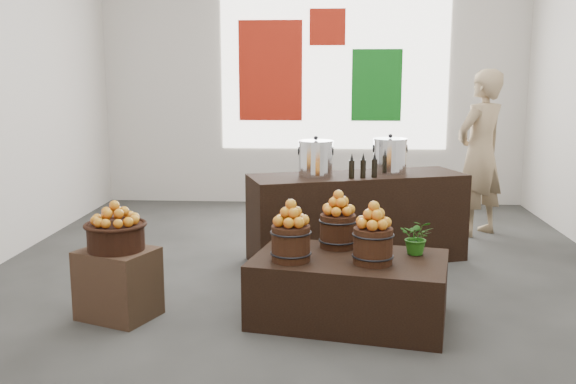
# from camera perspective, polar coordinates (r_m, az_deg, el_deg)

# --- Properties ---
(ground) EXTENTS (7.00, 7.00, 0.00)m
(ground) POSITION_cam_1_polar(r_m,az_deg,el_deg) (6.03, 1.27, -7.46)
(ground) COLOR #3D3D3B
(ground) RESTS_ON ground
(back_wall) EXTENTS (6.00, 0.04, 4.00)m
(back_wall) POSITION_cam_1_polar(r_m,az_deg,el_deg) (9.24, 2.23, 11.33)
(back_wall) COLOR beige
(back_wall) RESTS_ON ground
(back_opening) EXTENTS (3.20, 0.02, 2.40)m
(back_opening) POSITION_cam_1_polar(r_m,az_deg,el_deg) (9.21, 4.13, 11.32)
(back_opening) COLOR white
(back_opening) RESTS_ON back_wall
(deco_red_left) EXTENTS (0.90, 0.04, 1.40)m
(deco_red_left) POSITION_cam_1_polar(r_m,az_deg,el_deg) (9.24, -1.57, 10.72)
(deco_red_left) COLOR #A81C0C
(deco_red_left) RESTS_ON back_wall
(deco_green_right) EXTENTS (0.70, 0.04, 1.00)m
(deco_green_right) POSITION_cam_1_polar(r_m,az_deg,el_deg) (9.23, 7.88, 9.38)
(deco_green_right) COLOR #106717
(deco_green_right) RESTS_ON back_wall
(deco_red_upper) EXTENTS (0.50, 0.04, 0.50)m
(deco_red_upper) POSITION_cam_1_polar(r_m,az_deg,el_deg) (9.22, 3.53, 14.43)
(deco_red_upper) COLOR #A81C0C
(deco_red_upper) RESTS_ON back_wall
(crate) EXTENTS (0.66, 0.61, 0.54)m
(crate) POSITION_cam_1_polar(r_m,az_deg,el_deg) (5.14, -14.86, -7.86)
(crate) COLOR #4D3124
(crate) RESTS_ON ground
(wicker_basket) EXTENTS (0.43, 0.43, 0.20)m
(wicker_basket) POSITION_cam_1_polar(r_m,az_deg,el_deg) (5.04, -15.05, -3.90)
(wicker_basket) COLOR black
(wicker_basket) RESTS_ON crate
(apples_in_basket) EXTENTS (0.34, 0.34, 0.18)m
(apples_in_basket) POSITION_cam_1_polar(r_m,az_deg,el_deg) (5.00, -15.15, -1.82)
(apples_in_basket) COLOR #A4050F
(apples_in_basket) RESTS_ON wicker_basket
(display_table) EXTENTS (1.58, 1.15, 0.49)m
(display_table) POSITION_cam_1_polar(r_m,az_deg,el_deg) (4.94, 5.46, -8.56)
(display_table) COLOR black
(display_table) RESTS_ON ground
(apple_bucket_front_left) EXTENTS (0.29, 0.29, 0.26)m
(apple_bucket_front_left) POSITION_cam_1_polar(r_m,az_deg,el_deg) (4.73, 0.25, -4.58)
(apple_bucket_front_left) COLOR #3A1D0F
(apple_bucket_front_left) RESTS_ON display_table
(apples_in_bucket_front_left) EXTENTS (0.21, 0.21, 0.19)m
(apples_in_bucket_front_left) POSITION_cam_1_polar(r_m,az_deg,el_deg) (4.68, 0.26, -1.88)
(apples_in_bucket_front_left) COLOR #A4050F
(apples_in_bucket_front_left) RESTS_ON apple_bucket_front_left
(apple_bucket_front_right) EXTENTS (0.29, 0.29, 0.26)m
(apple_bucket_front_right) POSITION_cam_1_polar(r_m,az_deg,el_deg) (4.70, 7.56, -4.77)
(apple_bucket_front_right) COLOR #3A1D0F
(apple_bucket_front_right) RESTS_ON display_table
(apples_in_bucket_front_right) EXTENTS (0.21, 0.21, 0.19)m
(apples_in_bucket_front_right) POSITION_cam_1_polar(r_m,az_deg,el_deg) (4.65, 7.63, -2.05)
(apples_in_bucket_front_right) COLOR #A4050F
(apples_in_bucket_front_right) RESTS_ON apple_bucket_front_right
(apple_bucket_rear) EXTENTS (0.29, 0.29, 0.26)m
(apple_bucket_rear) POSITION_cam_1_polar(r_m,az_deg,el_deg) (5.11, 4.46, -3.48)
(apple_bucket_rear) COLOR #3A1D0F
(apple_bucket_rear) RESTS_ON display_table
(apples_in_bucket_rear) EXTENTS (0.21, 0.21, 0.19)m
(apples_in_bucket_rear) POSITION_cam_1_polar(r_m,az_deg,el_deg) (5.06, 4.49, -0.97)
(apples_in_bucket_rear) COLOR #A4050F
(apples_in_bucket_rear) RESTS_ON apple_bucket_rear
(herb_garnish_right) EXTENTS (0.29, 0.27, 0.28)m
(herb_garnish_right) POSITION_cam_1_polar(r_m,az_deg,el_deg) (4.99, 11.41, -3.93)
(herb_garnish_right) COLOR #1E5812
(herb_garnish_right) RESTS_ON display_table
(herb_garnish_left) EXTENTS (0.16, 0.14, 0.27)m
(herb_garnish_left) POSITION_cam_1_polar(r_m,az_deg,el_deg) (5.16, -0.02, -3.29)
(herb_garnish_left) COLOR #1E5812
(herb_garnish_left) RESTS_ON display_table
(counter) EXTENTS (2.24, 1.33, 0.87)m
(counter) POSITION_cam_1_polar(r_m,az_deg,el_deg) (6.47, 6.13, -2.27)
(counter) COLOR black
(counter) RESTS_ON ground
(stock_pot_left) EXTENTS (0.33, 0.33, 0.33)m
(stock_pot_left) POSITION_cam_1_polar(r_m,az_deg,el_deg) (6.22, 2.48, 2.91)
(stock_pot_left) COLOR silver
(stock_pot_left) RESTS_ON counter
(stock_pot_center) EXTENTS (0.33, 0.33, 0.33)m
(stock_pot_center) POSITION_cam_1_polar(r_m,az_deg,el_deg) (6.49, 9.04, 3.11)
(stock_pot_center) COLOR silver
(stock_pot_center) RESTS_ON counter
(oil_cruets) EXTENTS (0.24, 0.13, 0.24)m
(oil_cruets) POSITION_cam_1_polar(r_m,az_deg,el_deg) (6.17, 6.95, 2.37)
(oil_cruets) COLOR black
(oil_cruets) RESTS_ON counter
(shopper) EXTENTS (0.83, 0.80, 1.91)m
(shopper) POSITION_cam_1_polar(r_m,az_deg,el_deg) (7.70, 16.70, 3.31)
(shopper) COLOR #9F8561
(shopper) RESTS_ON ground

